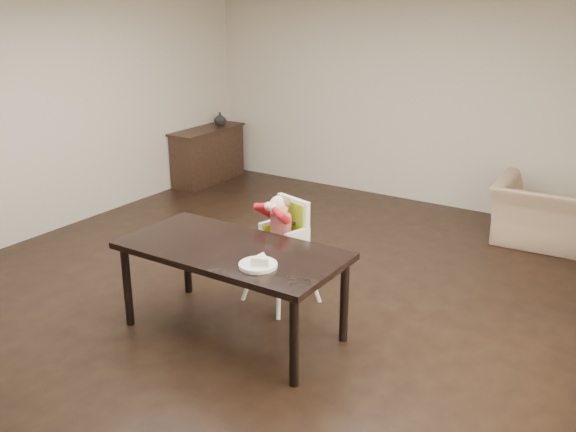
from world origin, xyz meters
The scene contains 8 objects.
ground centered at (0.00, 0.00, 0.00)m, with size 7.00×7.00×0.00m, color black.
room_walls centered at (0.00, 0.00, 1.86)m, with size 6.02×7.02×2.71m.
dining_table centered at (0.25, -0.64, 0.67)m, with size 1.80×0.90×0.75m.
high_chair centered at (0.27, 0.06, 0.71)m, with size 0.52×0.52×1.00m.
plate centered at (0.64, -0.83, 0.78)m, with size 0.30×0.30×0.08m.
armchair centered at (1.93, 2.80, 0.47)m, with size 1.08×0.70×0.94m, color tan.
sideboard centered at (-2.78, 2.70, 0.40)m, with size 0.44×1.26×0.79m.
vase centered at (-2.78, 3.01, 0.88)m, with size 0.18×0.19×0.18m, color #99999E.
Camera 1 is at (3.16, -4.34, 2.66)m, focal length 40.00 mm.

